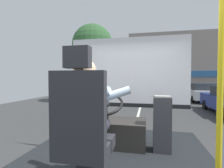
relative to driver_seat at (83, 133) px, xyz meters
The scene contains 10 objects.
ground 9.40m from the driver_seat, 89.03° to the left, with size 18.00×44.00×0.06m.
driver_seat is the anchor object (origin of this frame).
bus_driver 0.23m from the driver_seat, 90.00° to the left, with size 0.81×0.57×0.78m.
steering_console 1.27m from the driver_seat, 90.00° to the left, with size 1.10×1.00×0.86m.
handrail_pole 1.25m from the driver_seat, ahead, with size 0.04×0.04×2.24m.
fare_box 1.38m from the driver_seat, 55.06° to the left, with size 0.25×0.21×0.82m.
windshield_panel 2.20m from the driver_seat, 85.77° to the left, with size 2.50×0.08×1.48m.
street_tree 11.07m from the driver_seat, 108.26° to the left, with size 2.92×2.92×5.59m.
shop_building 19.97m from the driver_seat, 74.15° to the left, with size 13.67×5.92×6.39m.
parked_car_white 12.97m from the driver_seat, 69.37° to the left, with size 1.99×4.11×1.32m.
Camera 1 is at (0.41, -1.92, 1.70)m, focal length 26.63 mm.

